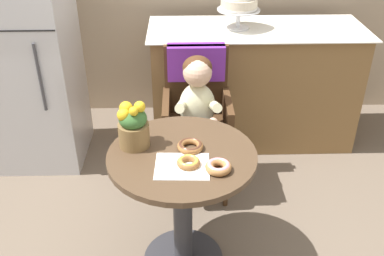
# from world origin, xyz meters

# --- Properties ---
(cafe_table) EXTENTS (0.72, 0.72, 0.72)m
(cafe_table) POSITION_xyz_m (0.00, 0.00, 0.51)
(cafe_table) COLOR #4C3826
(cafe_table) RESTS_ON ground
(wicker_chair) EXTENTS (0.42, 0.45, 0.95)m
(wicker_chair) POSITION_xyz_m (0.10, 0.73, 0.64)
(wicker_chair) COLOR #472D19
(wicker_chair) RESTS_ON ground
(seated_child) EXTENTS (0.27, 0.32, 0.73)m
(seated_child) POSITION_xyz_m (0.10, 0.58, 0.68)
(seated_child) COLOR beige
(seated_child) RESTS_ON ground
(paper_napkin) EXTENTS (0.25, 0.22, 0.00)m
(paper_napkin) POSITION_xyz_m (0.00, -0.11, 0.72)
(paper_napkin) COLOR white
(paper_napkin) RESTS_ON cafe_table
(donut_front) EXTENTS (0.13, 0.13, 0.03)m
(donut_front) POSITION_xyz_m (0.04, 0.04, 0.74)
(donut_front) COLOR #936033
(donut_front) RESTS_ON cafe_table
(donut_mid) EXTENTS (0.11, 0.11, 0.03)m
(donut_mid) POSITION_xyz_m (0.03, -0.10, 0.74)
(donut_mid) COLOR #936033
(donut_mid) RESTS_ON cafe_table
(donut_side) EXTENTS (0.12, 0.12, 0.04)m
(donut_side) POSITION_xyz_m (0.16, -0.14, 0.74)
(donut_side) COLOR #AD7542
(donut_side) RESTS_ON cafe_table
(flower_vase) EXTENTS (0.15, 0.15, 0.24)m
(flower_vase) POSITION_xyz_m (-0.23, 0.08, 0.83)
(flower_vase) COLOR brown
(flower_vase) RESTS_ON cafe_table
(display_counter) EXTENTS (1.56, 0.62, 0.90)m
(display_counter) POSITION_xyz_m (0.55, 1.30, 0.45)
(display_counter) COLOR olive
(display_counter) RESTS_ON ground
(tiered_cake_stand) EXTENTS (0.30, 0.30, 0.33)m
(tiered_cake_stand) POSITION_xyz_m (0.41, 1.30, 1.10)
(tiered_cake_stand) COLOR silver
(tiered_cake_stand) RESTS_ON display_counter
(refrigerator) EXTENTS (0.64, 0.63, 1.70)m
(refrigerator) POSITION_xyz_m (-1.05, 1.10, 0.85)
(refrigerator) COLOR silver
(refrigerator) RESTS_ON ground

